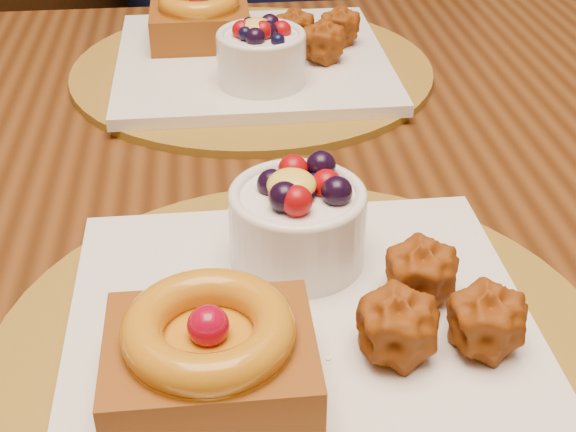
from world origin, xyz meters
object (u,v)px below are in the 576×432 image
object	(u,v)px
place_setting_near	(298,321)
place_setting_far	(250,54)
dining_table	(272,251)
chair_far	(112,91)

from	to	relation	value
place_setting_near	place_setting_far	distance (m)	0.43
dining_table	chair_far	xyz separation A→B (m)	(-0.21, 0.67, -0.14)
place_setting_near	chair_far	bearing A→B (deg)	102.93
place_setting_near	chair_far	xyz separation A→B (m)	(-0.20, 0.89, -0.24)
chair_far	place_setting_near	bearing A→B (deg)	-88.41
dining_table	place_setting_near	bearing A→B (deg)	-90.74
chair_far	dining_table	bearing A→B (deg)	-84.27
place_setting_far	chair_far	bearing A→B (deg)	114.06
place_setting_near	chair_far	world-z (taller)	chair_far
dining_table	place_setting_far	size ratio (longest dim) A/B	4.21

